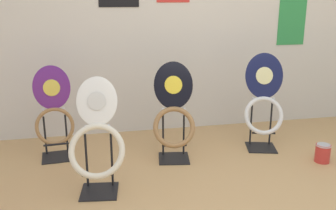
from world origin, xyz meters
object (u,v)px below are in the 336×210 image
(toilet_seat_display_navy_moon, at_px, (264,104))
(toilet_seat_display_white_plain, at_px, (97,143))
(toilet_seat_display_purple_note, at_px, (54,117))
(paint_can, at_px, (323,152))
(toilet_seat_display_jazz_black, at_px, (174,115))

(toilet_seat_display_navy_moon, bearing_deg, toilet_seat_display_white_plain, -160.65)
(toilet_seat_display_purple_note, relative_size, paint_can, 5.13)
(toilet_seat_display_navy_moon, xyz_separation_m, toilet_seat_display_white_plain, (-1.62, -0.57, -0.05))
(toilet_seat_display_jazz_black, xyz_separation_m, toilet_seat_display_navy_moon, (0.91, 0.06, 0.03))
(toilet_seat_display_white_plain, bearing_deg, paint_can, 3.62)
(paint_can, bearing_deg, toilet_seat_display_navy_moon, 131.88)
(toilet_seat_display_white_plain, height_order, paint_can, toilet_seat_display_white_plain)
(toilet_seat_display_navy_moon, relative_size, toilet_seat_display_white_plain, 1.07)
(toilet_seat_display_white_plain, distance_m, paint_can, 2.05)
(paint_can, bearing_deg, toilet_seat_display_white_plain, -176.38)
(toilet_seat_display_purple_note, bearing_deg, toilet_seat_display_white_plain, -63.60)
(toilet_seat_display_navy_moon, bearing_deg, paint_can, -48.12)
(toilet_seat_display_purple_note, relative_size, toilet_seat_display_jazz_black, 0.98)
(toilet_seat_display_purple_note, height_order, toilet_seat_display_navy_moon, toilet_seat_display_navy_moon)
(toilet_seat_display_jazz_black, distance_m, paint_can, 1.40)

